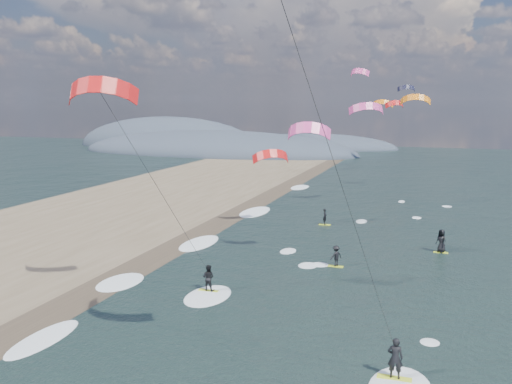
% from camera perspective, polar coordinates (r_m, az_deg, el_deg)
% --- Properties ---
extents(wet_sand_strip, '(3.00, 240.00, 0.00)m').
position_cam_1_polar(wet_sand_strip, '(35.25, -18.65, -10.87)').
color(wet_sand_strip, '#382D23').
rests_on(wet_sand_strip, ground).
extents(coastal_hills, '(80.00, 41.00, 15.00)m').
position_cam_1_polar(coastal_hills, '(135.49, -4.73, 4.26)').
color(coastal_hills, '#3D4756').
rests_on(coastal_hills, ground).
extents(kitesurfer_near_a, '(7.98, 8.81, 17.34)m').
position_cam_1_polar(kitesurfer_near_a, '(19.18, 4.01, 13.99)').
color(kitesurfer_near_a, '#CEE328').
rests_on(kitesurfer_near_a, ground).
extents(kitesurfer_near_b, '(7.05, 8.55, 13.64)m').
position_cam_1_polar(kitesurfer_near_b, '(31.61, -11.97, 3.43)').
color(kitesurfer_near_b, '#CEE328').
rests_on(kitesurfer_near_b, ground).
extents(far_kitesurfers, '(11.72, 14.06, 1.86)m').
position_cam_1_polar(far_kitesurfers, '(45.56, 12.39, -4.91)').
color(far_kitesurfers, '#CEE328').
rests_on(far_kitesurfers, ground).
extents(bg_kite_field, '(14.43, 71.14, 10.13)m').
position_cam_1_polar(bg_kite_field, '(75.20, 11.79, 8.80)').
color(bg_kite_field, red).
rests_on(bg_kite_field, ground).
extents(shoreline_surf, '(2.40, 79.40, 0.11)m').
position_cam_1_polar(shoreline_surf, '(38.29, -12.87, -8.99)').
color(shoreline_surf, white).
rests_on(shoreline_surf, ground).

